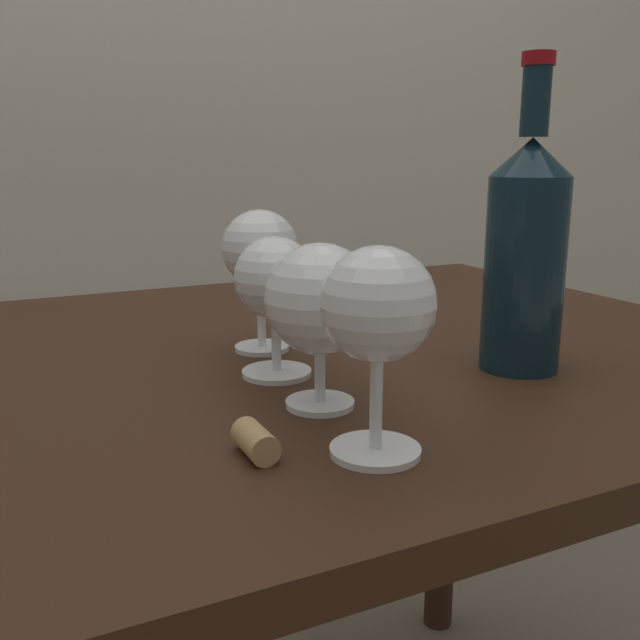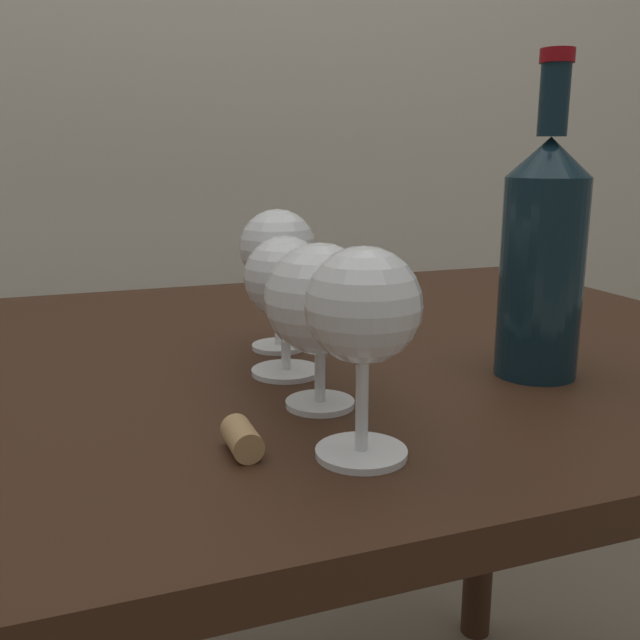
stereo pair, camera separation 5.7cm
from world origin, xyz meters
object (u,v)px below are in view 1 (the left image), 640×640
wine_bottle (526,251)px  cork (255,441)px  wine_glass_port (261,253)px  wine_glass_white (320,300)px  wine_glass_cabernet (372,311)px  wine_glass_amber (275,283)px

wine_bottle → cork: bearing=-165.1°
wine_glass_port → wine_bottle: 0.26m
wine_glass_white → wine_bottle: wine_bottle is taller
wine_glass_white → wine_bottle: 0.22m
wine_glass_cabernet → wine_glass_port: bearing=83.8°
wine_bottle → cork: (-0.30, -0.08, -0.10)m
wine_glass_port → cork: size_ratio=3.55×
wine_glass_cabernet → wine_glass_port: 0.28m
wine_glass_amber → wine_bottle: size_ratio=0.45×
wine_glass_cabernet → cork: bearing=155.2°
wine_glass_white → cork: wine_glass_white is taller
wine_glass_amber → cork: size_ratio=3.14×
cork → wine_glass_amber: bearing=62.9°
wine_glass_white → wine_glass_amber: wine_glass_white is taller
wine_bottle → wine_glass_cabernet: bearing=-153.9°
cork → wine_bottle: bearing=14.9°
wine_glass_cabernet → cork: 0.12m
wine_bottle → wine_glass_port: bearing=140.2°
wine_glass_amber → wine_bottle: 0.24m
wine_glass_port → wine_bottle: (0.20, -0.17, 0.01)m
wine_glass_port → cork: 0.28m
wine_glass_amber → cork: 0.20m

